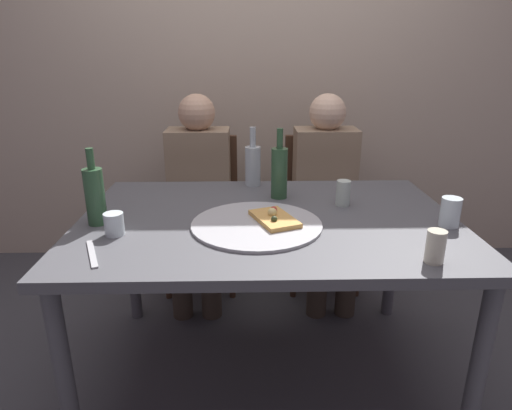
# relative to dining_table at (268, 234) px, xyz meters

# --- Properties ---
(ground_plane) EXTENTS (8.00, 8.00, 0.00)m
(ground_plane) POSITION_rel_dining_table_xyz_m (0.00, 0.00, -0.69)
(ground_plane) COLOR #424247
(back_wall) EXTENTS (6.00, 0.10, 2.60)m
(back_wall) POSITION_rel_dining_table_xyz_m (0.00, 1.34, 0.61)
(back_wall) COLOR #BCA893
(back_wall) RESTS_ON ground_plane
(dining_table) EXTENTS (1.52, 1.04, 0.76)m
(dining_table) POSITION_rel_dining_table_xyz_m (0.00, 0.00, 0.00)
(dining_table) COLOR #4C4C51
(dining_table) RESTS_ON ground_plane
(pizza_tray) EXTENTS (0.50, 0.50, 0.01)m
(pizza_tray) POSITION_rel_dining_table_xyz_m (-0.05, -0.09, 0.08)
(pizza_tray) COLOR #ADADB2
(pizza_tray) RESTS_ON dining_table
(pizza_slice_last) EXTENTS (0.20, 0.25, 0.05)m
(pizza_slice_last) POSITION_rel_dining_table_xyz_m (0.02, -0.07, 0.10)
(pizza_slice_last) COLOR tan
(pizza_slice_last) RESTS_ON pizza_tray
(wine_bottle) EXTENTS (0.08, 0.08, 0.29)m
(wine_bottle) POSITION_rel_dining_table_xyz_m (-0.05, 0.45, 0.18)
(wine_bottle) COLOR #B2BCC1
(wine_bottle) RESTS_ON dining_table
(beer_bottle) EXTENTS (0.07, 0.07, 0.30)m
(beer_bottle) POSITION_rel_dining_table_xyz_m (-0.67, -0.05, 0.19)
(beer_bottle) COLOR #2D5133
(beer_bottle) RESTS_ON dining_table
(water_bottle) EXTENTS (0.07, 0.07, 0.32)m
(water_bottle) POSITION_rel_dining_table_xyz_m (0.06, 0.25, 0.20)
(water_bottle) COLOR #2D5133
(water_bottle) RESTS_ON dining_table
(tumbler_near) EXTENTS (0.06, 0.06, 0.11)m
(tumbler_near) POSITION_rel_dining_table_xyz_m (0.33, 0.14, 0.13)
(tumbler_near) COLOR #B7C6BC
(tumbler_near) RESTS_ON dining_table
(tumbler_far) EXTENTS (0.07, 0.07, 0.08)m
(tumbler_far) POSITION_rel_dining_table_xyz_m (-0.57, -0.17, 0.12)
(tumbler_far) COLOR silver
(tumbler_far) RESTS_ON dining_table
(wine_glass) EXTENTS (0.08, 0.08, 0.11)m
(wine_glass) POSITION_rel_dining_table_xyz_m (0.69, -0.11, 0.13)
(wine_glass) COLOR silver
(wine_glass) RESTS_ON dining_table
(short_glass) EXTENTS (0.06, 0.06, 0.11)m
(short_glass) POSITION_rel_dining_table_xyz_m (0.51, -0.41, 0.13)
(short_glass) COLOR beige
(short_glass) RESTS_ON dining_table
(table_knife) EXTENTS (0.10, 0.21, 0.01)m
(table_knife) POSITION_rel_dining_table_xyz_m (-0.60, -0.33, 0.08)
(table_knife) COLOR #B7B7BC
(table_knife) RESTS_ON dining_table
(chair_left) EXTENTS (0.44, 0.44, 0.90)m
(chair_left) POSITION_rel_dining_table_xyz_m (-0.36, 0.92, -0.17)
(chair_left) COLOR #472D1E
(chair_left) RESTS_ON ground_plane
(chair_right) EXTENTS (0.44, 0.44, 0.90)m
(chair_right) POSITION_rel_dining_table_xyz_m (0.38, 0.92, -0.17)
(chair_right) COLOR #472D1E
(chair_right) RESTS_ON ground_plane
(guest_in_sweater) EXTENTS (0.36, 0.56, 1.17)m
(guest_in_sweater) POSITION_rel_dining_table_xyz_m (-0.36, 0.77, -0.04)
(guest_in_sweater) COLOR #937A60
(guest_in_sweater) RESTS_ON ground_plane
(guest_in_beanie) EXTENTS (0.36, 0.56, 1.17)m
(guest_in_beanie) POSITION_rel_dining_table_xyz_m (0.38, 0.77, -0.04)
(guest_in_beanie) COLOR #937A60
(guest_in_beanie) RESTS_ON ground_plane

